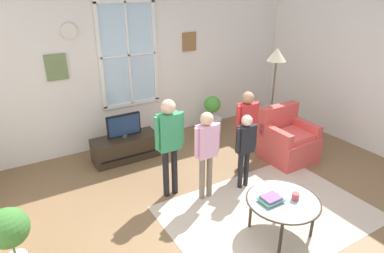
% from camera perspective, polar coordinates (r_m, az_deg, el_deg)
% --- Properties ---
extents(ground_plane, '(6.63, 6.28, 0.02)m').
position_cam_1_polar(ground_plane, '(4.46, 9.02, -14.84)').
color(ground_plane, brown).
extents(back_wall, '(6.03, 0.17, 2.94)m').
position_cam_1_polar(back_wall, '(6.13, -7.87, 11.28)').
color(back_wall, silver).
rests_on(back_wall, ground_plane).
extents(area_rug, '(2.57, 1.82, 0.01)m').
position_cam_1_polar(area_rug, '(4.54, 12.92, -14.18)').
color(area_rug, '#C6B29E').
rests_on(area_rug, ground_plane).
extents(tv_stand, '(1.08, 0.44, 0.40)m').
position_cam_1_polar(tv_stand, '(5.68, -11.27, -3.59)').
color(tv_stand, '#2D2319').
rests_on(tv_stand, ground_plane).
extents(television, '(0.56, 0.08, 0.40)m').
position_cam_1_polar(television, '(5.51, -11.59, 0.19)').
color(television, '#4C4C4C').
rests_on(television, tv_stand).
extents(armchair, '(0.76, 0.74, 0.87)m').
position_cam_1_polar(armchair, '(5.75, 15.99, -2.34)').
color(armchair, '#D14C47').
rests_on(armchair, ground_plane).
extents(coffee_table, '(0.85, 0.85, 0.45)m').
position_cam_1_polar(coffee_table, '(4.04, 15.28, -12.32)').
color(coffee_table, '#99B2B7').
rests_on(coffee_table, ground_plane).
extents(book_stack, '(0.25, 0.20, 0.07)m').
position_cam_1_polar(book_stack, '(3.94, 13.34, -12.01)').
color(book_stack, '#B554BB').
rests_on(book_stack, coffee_table).
extents(cup, '(0.08, 0.08, 0.08)m').
position_cam_1_polar(cup, '(4.05, 17.26, -11.35)').
color(cup, '#BF3F3F').
rests_on(cup, coffee_table).
extents(remote_near_books, '(0.08, 0.15, 0.02)m').
position_cam_1_polar(remote_near_books, '(4.04, 14.49, -11.58)').
color(remote_near_books, black).
rests_on(remote_near_books, coffee_table).
extents(person_green_shirt, '(0.42, 0.19, 1.39)m').
position_cam_1_polar(person_green_shirt, '(4.36, -3.91, -1.89)').
color(person_green_shirt, black).
rests_on(person_green_shirt, ground_plane).
extents(person_red_shirt, '(0.39, 0.18, 1.30)m').
position_cam_1_polar(person_red_shirt, '(5.00, 9.27, 0.54)').
color(person_red_shirt, black).
rests_on(person_red_shirt, ground_plane).
extents(person_black_shirt, '(0.33, 0.15, 1.11)m').
position_cam_1_polar(person_black_shirt, '(4.65, 9.12, -2.86)').
color(person_black_shirt, black).
rests_on(person_black_shirt, ground_plane).
extents(person_pink_shirt, '(0.38, 0.17, 1.25)m').
position_cam_1_polar(person_pink_shirt, '(4.33, 2.47, -3.36)').
color(person_pink_shirt, '#726656').
rests_on(person_pink_shirt, ground_plane).
extents(potted_plant_by_window, '(0.39, 0.39, 0.73)m').
position_cam_1_polar(potted_plant_by_window, '(6.57, 3.44, 1.85)').
color(potted_plant_by_window, silver).
rests_on(potted_plant_by_window, ground_plane).
extents(potted_plant_corner, '(0.40, 0.40, 0.74)m').
position_cam_1_polar(potted_plant_corner, '(3.84, -28.76, -15.60)').
color(potted_plant_corner, silver).
rests_on(potted_plant_corner, ground_plane).
extents(floor_lamp, '(0.32, 0.32, 1.75)m').
position_cam_1_polar(floor_lamp, '(5.87, 14.15, 10.19)').
color(floor_lamp, black).
rests_on(floor_lamp, ground_plane).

